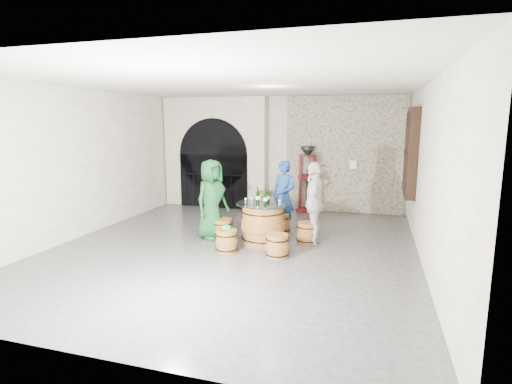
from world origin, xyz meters
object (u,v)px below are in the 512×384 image
(wine_bottle_left, at_px, (258,196))
(person_green, at_px, (212,199))
(barrel_stool_right, at_px, (307,233))
(side_barrel, at_px, (264,203))
(person_white, at_px, (314,203))
(barrel_stool_near_right, at_px, (277,246))
(wine_bottle_center, at_px, (265,198))
(barrel_table, at_px, (263,223))
(barrel_stool_far, at_px, (280,223))
(wine_bottle_right, at_px, (268,196))
(barrel_stool_near_left, at_px, (226,241))
(barrel_stool_left, at_px, (223,229))
(person_blue, at_px, (284,196))
(corking_press, at_px, (307,174))

(wine_bottle_left, bearing_deg, person_green, 177.77)
(barrel_stool_right, distance_m, side_barrel, 2.81)
(person_white, relative_size, wine_bottle_left, 5.22)
(barrel_stool_near_right, relative_size, wine_bottle_center, 1.35)
(barrel_table, bearing_deg, wine_bottle_center, -50.84)
(barrel_stool_far, xyz_separation_m, wine_bottle_center, (-0.08, -0.99, 0.76))
(barrel_stool_right, relative_size, person_green, 0.26)
(wine_bottle_right, bearing_deg, barrel_stool_near_left, -123.93)
(barrel_stool_left, bearing_deg, barrel_table, -3.02)
(wine_bottle_right, bearing_deg, person_green, -176.66)
(person_white, xyz_separation_m, wine_bottle_center, (-0.93, -0.41, 0.13))
(person_green, bearing_deg, wine_bottle_center, -74.97)
(wine_bottle_left, bearing_deg, barrel_stool_far, 72.80)
(wine_bottle_left, bearing_deg, wine_bottle_center, -29.00)
(wine_bottle_left, height_order, side_barrel, wine_bottle_left)
(wine_bottle_right, xyz_separation_m, side_barrel, (-0.77, 2.47, -0.67))
(side_barrel, bearing_deg, person_white, -53.47)
(barrel_stool_left, relative_size, person_green, 0.26)
(wine_bottle_left, xyz_separation_m, wine_bottle_right, (0.19, 0.11, 0.00))
(barrel_stool_near_left, height_order, side_barrel, side_barrel)
(barrel_stool_near_left, height_order, person_white, person_white)
(barrel_stool_near_left, relative_size, person_white, 0.26)
(wine_bottle_left, bearing_deg, person_white, 14.80)
(barrel_stool_far, distance_m, wine_bottle_left, 1.20)
(person_green, bearing_deg, person_blue, -30.55)
(barrel_table, height_order, barrel_stool_near_left, barrel_table)
(person_white, xyz_separation_m, corking_press, (-0.63, 2.88, 0.22))
(wine_bottle_center, distance_m, side_barrel, 2.88)
(person_blue, relative_size, person_white, 0.96)
(barrel_stool_right, relative_size, side_barrel, 0.70)
(person_green, bearing_deg, barrel_stool_near_left, -119.83)
(person_white, relative_size, side_barrel, 2.69)
(barrel_stool_left, bearing_deg, person_green, 176.98)
(barrel_stool_near_left, bearing_deg, person_green, 128.25)
(person_blue, xyz_separation_m, wine_bottle_center, (-0.11, -1.18, 0.16))
(side_barrel, distance_m, corking_press, 1.43)
(wine_bottle_center, xyz_separation_m, side_barrel, (-0.77, 2.70, -0.67))
(person_blue, bearing_deg, person_green, -124.15)
(wine_bottle_right, bearing_deg, person_blue, 83.30)
(barrel_stool_near_left, height_order, person_green, person_green)
(barrel_stool_right, height_order, barrel_stool_near_right, same)
(barrel_stool_near_right, xyz_separation_m, wine_bottle_left, (-0.62, 0.79, 0.76))
(person_white, height_order, corking_press, corking_press)
(barrel_stool_near_right, bearing_deg, barrel_table, 122.62)
(barrel_stool_left, relative_size, corking_press, 0.24)
(person_white, xyz_separation_m, side_barrel, (-1.70, 2.29, -0.53))
(barrel_stool_right, bearing_deg, person_blue, 130.31)
(barrel_stool_left, xyz_separation_m, wine_bottle_left, (0.79, -0.03, 0.76))
(barrel_stool_right, bearing_deg, wine_bottle_left, -165.57)
(wine_bottle_center, distance_m, wine_bottle_right, 0.22)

